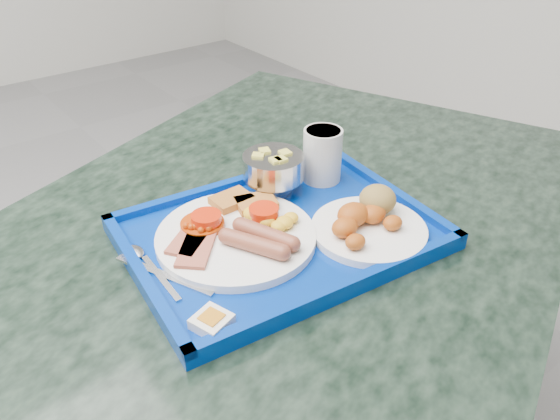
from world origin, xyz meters
name	(u,v)px	position (x,y,z in m)	size (l,w,h in m)	color
table	(272,321)	(0.90, -0.46, 0.61)	(1.55, 1.30, 0.82)	slate
tray	(280,234)	(0.89, -0.49, 0.83)	(0.51, 0.40, 0.03)	#032D94
main_plate	(238,232)	(0.83, -0.47, 0.85)	(0.25, 0.25, 0.04)	white
bread_plate	(368,221)	(1.00, -0.58, 0.86)	(0.18, 0.18, 0.06)	white
fruit_bowl	(273,168)	(0.96, -0.39, 0.89)	(0.11, 0.11, 0.07)	#AFAFB1
juice_cup	(322,153)	(1.05, -0.41, 0.89)	(0.07, 0.07, 0.10)	silver
spoon	(142,259)	(0.68, -0.43, 0.84)	(0.03, 0.15, 0.01)	#AFAFB1
knife	(164,275)	(0.69, -0.48, 0.84)	(0.01, 0.17, 0.00)	#AFAFB1
jam_packet	(212,321)	(0.69, -0.61, 0.85)	(0.05, 0.05, 0.02)	white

